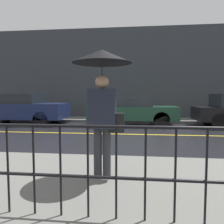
# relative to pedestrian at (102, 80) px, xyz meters

# --- Properties ---
(ground_plane) EXTENTS (80.00, 80.00, 0.00)m
(ground_plane) POSITION_rel_pedestrian_xyz_m (0.48, 4.61, -1.67)
(ground_plane) COLOR black
(sidewalk_near) EXTENTS (28.00, 2.68, 0.13)m
(sidewalk_near) POSITION_rel_pedestrian_xyz_m (0.48, -0.09, -1.60)
(sidewalk_near) COLOR slate
(sidewalk_near) RESTS_ON ground_plane
(sidewalk_far) EXTENTS (28.00, 1.87, 0.13)m
(sidewalk_far) POSITION_rel_pedestrian_xyz_m (0.48, 8.91, -1.60)
(sidewalk_far) COLOR slate
(sidewalk_far) RESTS_ON ground_plane
(lane_marking) EXTENTS (25.20, 0.12, 0.01)m
(lane_marking) POSITION_rel_pedestrian_xyz_m (0.48, 4.61, -1.66)
(lane_marking) COLOR gold
(lane_marking) RESTS_ON ground_plane
(building_storefront) EXTENTS (28.00, 0.30, 5.49)m
(building_storefront) POSITION_rel_pedestrian_xyz_m (0.48, 9.99, 1.07)
(building_storefront) COLOR #383D42
(building_storefront) RESTS_ON ground_plane
(railing_foreground) EXTENTS (12.00, 0.04, 1.00)m
(railing_foreground) POSITION_rel_pedestrian_xyz_m (0.48, -1.18, -0.92)
(railing_foreground) COLOR black
(railing_foreground) RESTS_ON sidewalk_near
(pedestrian) EXTENTS (0.93, 0.93, 2.01)m
(pedestrian) POSITION_rel_pedestrian_xyz_m (0.00, 0.00, 0.00)
(pedestrian) COLOR #333338
(pedestrian) RESTS_ON sidewalk_near
(car_navy) EXTENTS (4.52, 1.93, 1.52)m
(car_navy) POSITION_rel_pedestrian_xyz_m (-5.28, 7.02, -0.88)
(car_navy) COLOR #19234C
(car_navy) RESTS_ON ground_plane
(car_dark_green) EXTENTS (4.12, 1.71, 1.33)m
(car_dark_green) POSITION_rel_pedestrian_xyz_m (0.31, 7.02, -0.96)
(car_dark_green) COLOR #193828
(car_dark_green) RESTS_ON ground_plane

